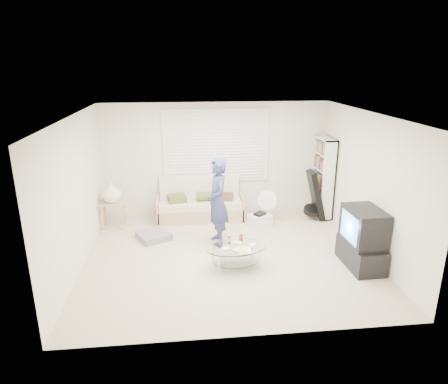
{
  "coord_description": "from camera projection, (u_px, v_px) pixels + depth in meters",
  "views": [
    {
      "loc": [
        -0.76,
        -6.44,
        3.3
      ],
      "look_at": [
        -0.03,
        0.3,
        1.1
      ],
      "focal_mm": 32.0,
      "sensor_mm": 36.0,
      "label": 1
    }
  ],
  "objects": [
    {
      "name": "storage_bin",
      "position": [
        260.0,
        220.0,
        8.4
      ],
      "size": [
        0.51,
        0.43,
        0.31
      ],
      "color": "white",
      "rests_on": "ground"
    },
    {
      "name": "floor_fan",
      "position": [
        266.0,
        203.0,
        8.61
      ],
      "size": [
        0.44,
        0.29,
        0.71
      ],
      "color": "white",
      "rests_on": "ground"
    },
    {
      "name": "grey_floor_pillow",
      "position": [
        154.0,
        236.0,
        7.83
      ],
      "size": [
        0.76,
        0.76,
        0.13
      ],
      "primitive_type": "cube",
      "rotation": [
        0.0,
        0.0,
        0.47
      ],
      "color": "slate",
      "rests_on": "ground"
    },
    {
      "name": "futon_sofa",
      "position": [
        200.0,
        205.0,
        8.82
      ],
      "size": [
        1.9,
        0.76,
        0.93
      ],
      "color": "tan",
      "rests_on": "ground"
    },
    {
      "name": "guitar_case",
      "position": [
        315.0,
        198.0,
        8.69
      ],
      "size": [
        0.43,
        0.41,
        1.08
      ],
      "color": "black",
      "rests_on": "ground"
    },
    {
      "name": "room_shell",
      "position": [
        225.0,
        161.0,
        7.13
      ],
      "size": [
        5.02,
        4.52,
        2.51
      ],
      "color": "silver",
      "rests_on": "ground"
    },
    {
      "name": "bookshelf",
      "position": [
        323.0,
        177.0,
        8.81
      ],
      "size": [
        0.28,
        0.74,
        1.77
      ],
      "color": "white",
      "rests_on": "ground"
    },
    {
      "name": "coffee_table",
      "position": [
        237.0,
        251.0,
        6.66
      ],
      "size": [
        1.12,
        0.81,
        0.5
      ],
      "color": "silver",
      "rests_on": "ground"
    },
    {
      "name": "side_table",
      "position": [
        112.0,
        194.0,
        8.19
      ],
      "size": [
        0.5,
        0.4,
        0.98
      ],
      "color": "tan",
      "rests_on": "ground"
    },
    {
      "name": "standing_person",
      "position": [
        217.0,
        202.0,
        7.43
      ],
      "size": [
        0.47,
        0.65,
        1.66
      ],
      "primitive_type": "imported",
      "rotation": [
        0.0,
        0.0,
        -1.44
      ],
      "color": "navy",
      "rests_on": "ground"
    },
    {
      "name": "tv_unit",
      "position": [
        362.0,
        239.0,
        6.66
      ],
      "size": [
        0.55,
        0.96,
        1.02
      ],
      "color": "black",
      "rests_on": "ground"
    },
    {
      "name": "window_blinds",
      "position": [
        216.0,
        146.0,
        8.78
      ],
      "size": [
        2.32,
        0.08,
        1.62
      ],
      "color": "silver",
      "rests_on": "ground"
    },
    {
      "name": "ground",
      "position": [
        228.0,
        255.0,
        7.18
      ],
      "size": [
        5.0,
        5.0,
        0.0
      ],
      "primitive_type": "plane",
      "color": "tan",
      "rests_on": "ground"
    }
  ]
}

